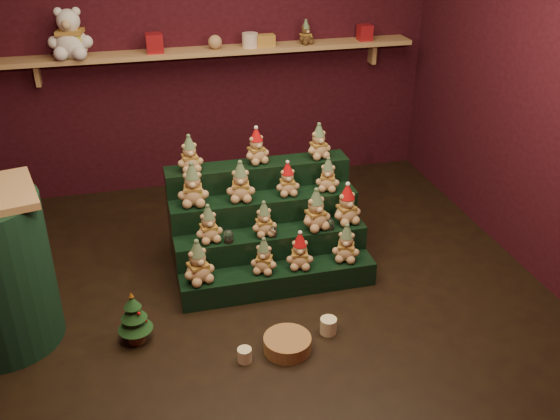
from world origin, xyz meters
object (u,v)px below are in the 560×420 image
object	(u,v)px
white_bear	(69,26)
snow_globe_b	(273,231)
mini_christmas_tree	(134,318)
wicker_basket	(287,344)
snow_globe_c	(330,224)
riser_tier_front	(279,280)
snow_globe_a	(228,236)
mug_left	(245,355)
brown_bear	(306,32)
mug_right	(328,326)

from	to	relation	value
white_bear	snow_globe_b	bearing A→B (deg)	-43.38
mini_christmas_tree	wicker_basket	size ratio (longest dim) A/B	1.25
snow_globe_c	wicker_basket	bearing A→B (deg)	-123.70
snow_globe_b	white_bear	bearing A→B (deg)	128.00
wicker_basket	white_bear	world-z (taller)	white_bear
riser_tier_front	white_bear	bearing A→B (deg)	125.50
snow_globe_c	wicker_basket	xyz separation A→B (m)	(-0.53, -0.80, -0.35)
snow_globe_a	snow_globe_b	xyz separation A→B (m)	(0.32, 0.00, -0.01)
snow_globe_c	mini_christmas_tree	xyz separation A→B (m)	(-1.44, -0.48, -0.22)
snow_globe_a	wicker_basket	size ratio (longest dim) A/B	0.31
mini_christmas_tree	mug_left	distance (m)	0.74
wicker_basket	white_bear	xyz separation A→B (m)	(-1.19, 2.45, 1.53)
snow_globe_c	brown_bear	bearing A→B (deg)	80.54
riser_tier_front	brown_bear	distance (m)	2.35
mini_christmas_tree	brown_bear	world-z (taller)	brown_bear
brown_bear	wicker_basket	bearing A→B (deg)	-128.27
mini_christmas_tree	wicker_basket	bearing A→B (deg)	-19.32
mug_left	mug_right	bearing A→B (deg)	12.81
snow_globe_a	snow_globe_b	bearing A→B (deg)	0.00
snow_globe_a	brown_bear	size ratio (longest dim) A/B	0.46
mini_christmas_tree	white_bear	xyz separation A→B (m)	(-0.28, 2.13, 1.39)
snow_globe_c	white_bear	bearing A→B (deg)	136.17
snow_globe_b	snow_globe_c	distance (m)	0.43
snow_globe_b	wicker_basket	world-z (taller)	snow_globe_b
snow_globe_b	mug_left	xyz separation A→B (m)	(-0.38, -0.83, -0.36)
riser_tier_front	mug_right	distance (m)	0.57
riser_tier_front	mug_left	world-z (taller)	riser_tier_front
mini_christmas_tree	brown_bear	xyz separation A→B (m)	(1.72, 2.13, 1.24)
snow_globe_b	snow_globe_c	size ratio (longest dim) A/B	1.02
snow_globe_a	snow_globe_c	bearing A→B (deg)	0.00
riser_tier_front	brown_bear	xyz separation A→B (m)	(0.70, 1.81, 1.33)
mug_left	white_bear	distance (m)	3.05
wicker_basket	snow_globe_a	bearing A→B (deg)	105.37
mug_left	white_bear	world-z (taller)	white_bear
riser_tier_front	snow_globe_c	world-z (taller)	snow_globe_c
riser_tier_front	snow_globe_c	distance (m)	0.55
riser_tier_front	snow_globe_b	bearing A→B (deg)	90.84
mini_christmas_tree	snow_globe_c	bearing A→B (deg)	18.29
snow_globe_c	brown_bear	distance (m)	1.96
snow_globe_c	mini_christmas_tree	world-z (taller)	snow_globe_c
riser_tier_front	snow_globe_b	size ratio (longest dim) A/B	17.27
mug_right	white_bear	size ratio (longest dim) A/B	0.21
snow_globe_a	mini_christmas_tree	xyz separation A→B (m)	(-0.69, -0.48, -0.22)
mug_left	mini_christmas_tree	bearing A→B (deg)	150.74
white_bear	riser_tier_front	bearing A→B (deg)	-45.87
mug_left	mug_right	size ratio (longest dim) A/B	0.82
mini_christmas_tree	brown_bear	size ratio (longest dim) A/B	1.83
snow_globe_b	wicker_basket	bearing A→B (deg)	-97.25
white_bear	snow_globe_a	bearing A→B (deg)	-50.96
snow_globe_b	mug_right	distance (m)	0.81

